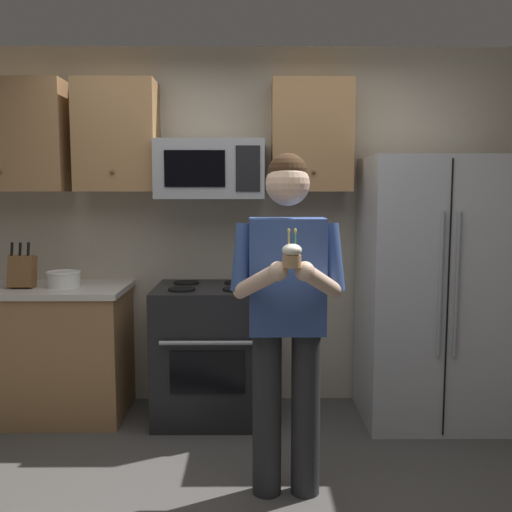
{
  "coord_description": "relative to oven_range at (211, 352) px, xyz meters",
  "views": [
    {
      "loc": [
        0.14,
        -2.58,
        1.58
      ],
      "look_at": [
        0.16,
        0.31,
        1.25
      ],
      "focal_mm": 40.79,
      "sensor_mm": 36.0,
      "label": 1
    }
  ],
  "objects": [
    {
      "name": "microwave",
      "position": [
        0.0,
        0.12,
        1.26
      ],
      "size": [
        0.74,
        0.41,
        0.4
      ],
      "color": "#9EA0A5"
    },
    {
      "name": "cupcake",
      "position": [
        0.46,
        -1.39,
        0.83
      ],
      "size": [
        0.09,
        0.09,
        0.17
      ],
      "color": "#A87F56"
    },
    {
      "name": "refrigerator",
      "position": [
        1.5,
        -0.04,
        0.44
      ],
      "size": [
        0.9,
        0.75,
        1.8
      ],
      "color": "#B7BABF",
      "rests_on": "ground"
    },
    {
      "name": "cabinet_row_upper",
      "position": [
        -0.57,
        0.17,
        1.49
      ],
      "size": [
        2.78,
        0.36,
        0.76
      ],
      "color": "#9E7247"
    },
    {
      "name": "bowl_large_white",
      "position": [
        -1.01,
        0.0,
        0.51
      ],
      "size": [
        0.23,
        0.23,
        0.11
      ],
      "color": "white",
      "rests_on": "counter_left"
    },
    {
      "name": "counter_left",
      "position": [
        -1.3,
        0.02,
        0.0
      ],
      "size": [
        1.44,
        0.66,
        0.92
      ],
      "color": "#9E7247",
      "rests_on": "ground"
    },
    {
      "name": "wall_back",
      "position": [
        0.15,
        0.39,
        0.84
      ],
      "size": [
        4.4,
        0.1,
        2.6
      ],
      "primitive_type": "cube",
      "color": "#B7AD99",
      "rests_on": "ground"
    },
    {
      "name": "oven_range",
      "position": [
        0.0,
        0.0,
        0.0
      ],
      "size": [
        0.76,
        0.7,
        0.93
      ],
      "color": "black",
      "rests_on": "ground"
    },
    {
      "name": "knife_block",
      "position": [
        -1.27,
        -0.03,
        0.57
      ],
      "size": [
        0.16,
        0.15,
        0.32
      ],
      "color": "brown",
      "rests_on": "counter_left"
    },
    {
      "name": "person",
      "position": [
        0.46,
        -1.06,
        0.53
      ],
      "size": [
        0.6,
        0.48,
        1.76
      ],
      "color": "#262628",
      "rests_on": "ground"
    }
  ]
}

